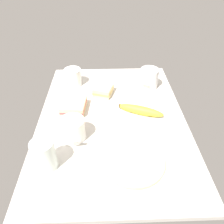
{
  "coord_description": "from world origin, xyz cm",
  "views": [
    {
      "loc": [
        73.44,
        -2.5,
        64.5
      ],
      "look_at": [
        0.0,
        0.0,
        5.0
      ],
      "focal_mm": 34.96,
      "sensor_mm": 36.0,
      "label": 1
    }
  ],
  "objects_px": {
    "plate_of_food": "(133,161)",
    "coffee_mug_black": "(149,78)",
    "glass_of_milk": "(45,156)",
    "coffee_mug_spare": "(73,129)",
    "sandwich_main": "(74,106)",
    "banana": "(141,110)",
    "coffee_mug_milky": "(73,77)",
    "sandwich_side": "(103,90)"
  },
  "relations": [
    {
      "from": "coffee_mug_milky",
      "to": "plate_of_food",
      "type": "bearing_deg",
      "value": 26.43
    },
    {
      "from": "coffee_mug_black",
      "to": "banana",
      "type": "xyz_separation_m",
      "value": [
        0.22,
        -0.07,
        -0.03
      ]
    },
    {
      "from": "sandwich_side",
      "to": "glass_of_milk",
      "type": "distance_m",
      "value": 0.48
    },
    {
      "from": "glass_of_milk",
      "to": "banana",
      "type": "height_order",
      "value": "glass_of_milk"
    },
    {
      "from": "plate_of_food",
      "to": "sandwich_main",
      "type": "relative_size",
      "value": 1.79
    },
    {
      "from": "banana",
      "to": "coffee_mug_milky",
      "type": "bearing_deg",
      "value": -128.85
    },
    {
      "from": "coffee_mug_black",
      "to": "glass_of_milk",
      "type": "relative_size",
      "value": 1.02
    },
    {
      "from": "coffee_mug_black",
      "to": "coffee_mug_spare",
      "type": "xyz_separation_m",
      "value": [
        0.36,
        -0.35,
        -0.01
      ]
    },
    {
      "from": "coffee_mug_spare",
      "to": "glass_of_milk",
      "type": "xyz_separation_m",
      "value": [
        0.13,
        -0.08,
        0.01
      ]
    },
    {
      "from": "coffee_mug_black",
      "to": "sandwich_main",
      "type": "xyz_separation_m",
      "value": [
        0.18,
        -0.37,
        -0.03
      ]
    },
    {
      "from": "coffee_mug_spare",
      "to": "coffee_mug_black",
      "type": "bearing_deg",
      "value": 135.61
    },
    {
      "from": "coffee_mug_spare",
      "to": "plate_of_food",
      "type": "bearing_deg",
      "value": 60.27
    },
    {
      "from": "sandwich_side",
      "to": "glass_of_milk",
      "type": "height_order",
      "value": "glass_of_milk"
    },
    {
      "from": "coffee_mug_black",
      "to": "coffee_mug_milky",
      "type": "height_order",
      "value": "coffee_mug_black"
    },
    {
      "from": "glass_of_milk",
      "to": "banana",
      "type": "bearing_deg",
      "value": 127.11
    },
    {
      "from": "coffee_mug_spare",
      "to": "coffee_mug_milky",
      "type": "bearing_deg",
      "value": -174.11
    },
    {
      "from": "coffee_mug_spare",
      "to": "sandwich_main",
      "type": "relative_size",
      "value": 0.95
    },
    {
      "from": "sandwich_main",
      "to": "glass_of_milk",
      "type": "xyz_separation_m",
      "value": [
        0.31,
        -0.06,
        0.03
      ]
    },
    {
      "from": "coffee_mug_black",
      "to": "sandwich_side",
      "type": "bearing_deg",
      "value": -76.52
    },
    {
      "from": "sandwich_main",
      "to": "glass_of_milk",
      "type": "distance_m",
      "value": 0.32
    },
    {
      "from": "coffee_mug_black",
      "to": "glass_of_milk",
      "type": "height_order",
      "value": "glass_of_milk"
    },
    {
      "from": "coffee_mug_milky",
      "to": "sandwich_main",
      "type": "bearing_deg",
      "value": 6.04
    },
    {
      "from": "coffee_mug_black",
      "to": "sandwich_main",
      "type": "relative_size",
      "value": 0.93
    },
    {
      "from": "coffee_mug_milky",
      "to": "coffee_mug_spare",
      "type": "height_order",
      "value": "coffee_mug_spare"
    },
    {
      "from": "sandwich_main",
      "to": "banana",
      "type": "xyz_separation_m",
      "value": [
        0.04,
        0.3,
        -0.0
      ]
    },
    {
      "from": "coffee_mug_milky",
      "to": "sandwich_side",
      "type": "bearing_deg",
      "value": 58.29
    },
    {
      "from": "sandwich_main",
      "to": "plate_of_food",
      "type": "bearing_deg",
      "value": 38.08
    },
    {
      "from": "coffee_mug_black",
      "to": "coffee_mug_spare",
      "type": "bearing_deg",
      "value": -44.39
    },
    {
      "from": "glass_of_milk",
      "to": "banana",
      "type": "xyz_separation_m",
      "value": [
        -0.27,
        0.36,
        -0.03
      ]
    },
    {
      "from": "plate_of_food",
      "to": "coffee_mug_black",
      "type": "relative_size",
      "value": 1.93
    },
    {
      "from": "coffee_mug_milky",
      "to": "banana",
      "type": "xyz_separation_m",
      "value": [
        0.26,
        0.33,
        -0.03
      ]
    },
    {
      "from": "sandwich_main",
      "to": "coffee_mug_milky",
      "type": "bearing_deg",
      "value": -173.96
    },
    {
      "from": "sandwich_main",
      "to": "sandwich_side",
      "type": "distance_m",
      "value": 0.18
    },
    {
      "from": "coffee_mug_black",
      "to": "banana",
      "type": "height_order",
      "value": "coffee_mug_black"
    },
    {
      "from": "glass_of_milk",
      "to": "plate_of_food",
      "type": "bearing_deg",
      "value": 91.39
    },
    {
      "from": "coffee_mug_black",
      "to": "coffee_mug_milky",
      "type": "bearing_deg",
      "value": -95.98
    },
    {
      "from": "coffee_mug_milky",
      "to": "glass_of_milk",
      "type": "relative_size",
      "value": 0.92
    },
    {
      "from": "sandwich_main",
      "to": "coffee_mug_spare",
      "type": "bearing_deg",
      "value": 5.72
    },
    {
      "from": "coffee_mug_milky",
      "to": "banana",
      "type": "relative_size",
      "value": 0.51
    },
    {
      "from": "plate_of_food",
      "to": "coffee_mug_black",
      "type": "xyz_separation_m",
      "value": [
        -0.49,
        0.13,
        0.05
      ]
    },
    {
      "from": "sandwich_side",
      "to": "banana",
      "type": "height_order",
      "value": "sandwich_side"
    },
    {
      "from": "sandwich_main",
      "to": "banana",
      "type": "height_order",
      "value": "sandwich_main"
    }
  ]
}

